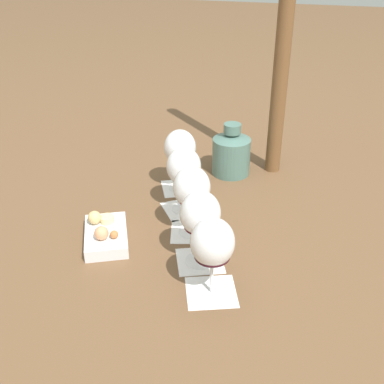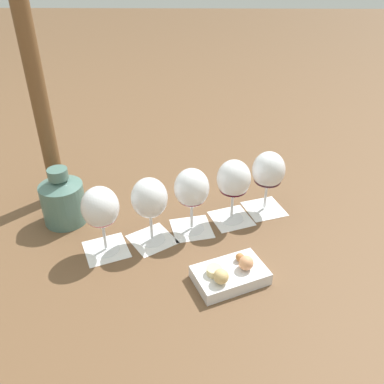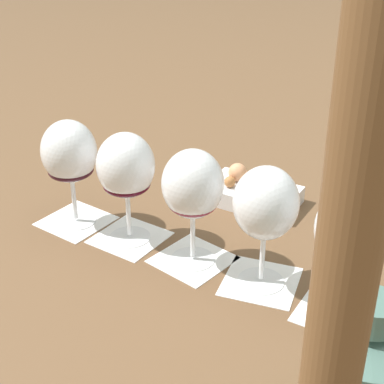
{
  "view_description": "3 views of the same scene",
  "coord_description": "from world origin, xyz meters",
  "px_view_note": "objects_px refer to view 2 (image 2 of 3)",
  "views": [
    {
      "loc": [
        0.99,
        0.26,
        0.7
      ],
      "look_at": [
        0.0,
        0.0,
        0.12
      ],
      "focal_mm": 45.0,
      "sensor_mm": 36.0,
      "label": 1
    },
    {
      "loc": [
        0.01,
        -0.89,
        0.68
      ],
      "look_at": [
        0.0,
        0.0,
        0.12
      ],
      "focal_mm": 38.0,
      "sensor_mm": 36.0,
      "label": 2
    },
    {
      "loc": [
        -0.62,
        0.43,
        0.52
      ],
      "look_at": [
        0.0,
        0.0,
        0.12
      ],
      "focal_mm": 55.0,
      "sensor_mm": 36.0,
      "label": 3
    }
  ],
  "objects_px": {
    "wine_glass_4": "(268,172)",
    "snack_dish": "(230,274)",
    "wine_glass_0": "(101,210)",
    "wine_glass_2": "(193,191)",
    "ceramic_vase": "(63,199)",
    "wine_glass_1": "(150,201)",
    "umbrella_pole": "(29,50)",
    "wine_glass_3": "(234,181)"
  },
  "relations": [
    {
      "from": "wine_glass_4",
      "to": "snack_dish",
      "type": "relative_size",
      "value": 0.95
    },
    {
      "from": "wine_glass_0",
      "to": "wine_glass_2",
      "type": "distance_m",
      "value": 0.24
    },
    {
      "from": "ceramic_vase",
      "to": "snack_dish",
      "type": "distance_m",
      "value": 0.5
    },
    {
      "from": "wine_glass_2",
      "to": "wine_glass_4",
      "type": "xyz_separation_m",
      "value": [
        0.21,
        0.1,
        0.0
      ]
    },
    {
      "from": "wine_glass_1",
      "to": "snack_dish",
      "type": "xyz_separation_m",
      "value": [
        0.2,
        -0.15,
        -0.1
      ]
    },
    {
      "from": "wine_glass_2",
      "to": "wine_glass_4",
      "type": "distance_m",
      "value": 0.23
    },
    {
      "from": "ceramic_vase",
      "to": "umbrella_pole",
      "type": "height_order",
      "value": "umbrella_pole"
    },
    {
      "from": "wine_glass_0",
      "to": "umbrella_pole",
      "type": "distance_m",
      "value": 0.45
    },
    {
      "from": "wine_glass_0",
      "to": "umbrella_pole",
      "type": "xyz_separation_m",
      "value": [
        -0.19,
        0.25,
        0.31
      ]
    },
    {
      "from": "snack_dish",
      "to": "wine_glass_4",
      "type": "bearing_deg",
      "value": 67.94
    },
    {
      "from": "wine_glass_1",
      "to": "umbrella_pole",
      "type": "height_order",
      "value": "umbrella_pole"
    },
    {
      "from": "wine_glass_4",
      "to": "snack_dish",
      "type": "xyz_separation_m",
      "value": [
        -0.12,
        -0.3,
        -0.1
      ]
    },
    {
      "from": "wine_glass_4",
      "to": "ceramic_vase",
      "type": "xyz_separation_m",
      "value": [
        -0.56,
        -0.06,
        -0.05
      ]
    },
    {
      "from": "wine_glass_3",
      "to": "wine_glass_1",
      "type": "bearing_deg",
      "value": -155.62
    },
    {
      "from": "wine_glass_0",
      "to": "wine_glass_4",
      "type": "bearing_deg",
      "value": 23.85
    },
    {
      "from": "wine_glass_4",
      "to": "ceramic_vase",
      "type": "relative_size",
      "value": 1.11
    },
    {
      "from": "wine_glass_0",
      "to": "wine_glass_3",
      "type": "xyz_separation_m",
      "value": [
        0.33,
        0.14,
        0.0
      ]
    },
    {
      "from": "snack_dish",
      "to": "umbrella_pole",
      "type": "height_order",
      "value": "umbrella_pole"
    },
    {
      "from": "wine_glass_4",
      "to": "wine_glass_1",
      "type": "bearing_deg",
      "value": -154.99
    },
    {
      "from": "ceramic_vase",
      "to": "snack_dish",
      "type": "bearing_deg",
      "value": -27.53
    },
    {
      "from": "wine_glass_2",
      "to": "wine_glass_4",
      "type": "relative_size",
      "value": 1.0
    },
    {
      "from": "wine_glass_0",
      "to": "wine_glass_3",
      "type": "height_order",
      "value": "same"
    },
    {
      "from": "wine_glass_0",
      "to": "wine_glass_1",
      "type": "distance_m",
      "value": 0.12
    },
    {
      "from": "wine_glass_0",
      "to": "ceramic_vase",
      "type": "height_order",
      "value": "wine_glass_0"
    },
    {
      "from": "wine_glass_0",
      "to": "ceramic_vase",
      "type": "relative_size",
      "value": 1.11
    },
    {
      "from": "wine_glass_1",
      "to": "umbrella_pole",
      "type": "relative_size",
      "value": 0.21
    },
    {
      "from": "wine_glass_3",
      "to": "wine_glass_4",
      "type": "height_order",
      "value": "same"
    },
    {
      "from": "wine_glass_4",
      "to": "wine_glass_2",
      "type": "bearing_deg",
      "value": -154.27
    },
    {
      "from": "umbrella_pole",
      "to": "ceramic_vase",
      "type": "bearing_deg",
      "value": -65.0
    },
    {
      "from": "ceramic_vase",
      "to": "umbrella_pole",
      "type": "xyz_separation_m",
      "value": [
        -0.06,
        0.12,
        0.37
      ]
    },
    {
      "from": "wine_glass_4",
      "to": "ceramic_vase",
      "type": "distance_m",
      "value": 0.57
    },
    {
      "from": "wine_glass_0",
      "to": "wine_glass_4",
      "type": "xyz_separation_m",
      "value": [
        0.43,
        0.19,
        0.0
      ]
    },
    {
      "from": "wine_glass_2",
      "to": "ceramic_vase",
      "type": "xyz_separation_m",
      "value": [
        -0.36,
        0.04,
        -0.05
      ]
    },
    {
      "from": "wine_glass_4",
      "to": "ceramic_vase",
      "type": "bearing_deg",
      "value": -173.58
    },
    {
      "from": "wine_glass_4",
      "to": "snack_dish",
      "type": "height_order",
      "value": "wine_glass_4"
    },
    {
      "from": "wine_glass_3",
      "to": "wine_glass_4",
      "type": "distance_m",
      "value": 0.11
    },
    {
      "from": "ceramic_vase",
      "to": "umbrella_pole",
      "type": "relative_size",
      "value": 0.19
    },
    {
      "from": "ceramic_vase",
      "to": "snack_dish",
      "type": "relative_size",
      "value": 0.86
    },
    {
      "from": "snack_dish",
      "to": "wine_glass_3",
      "type": "bearing_deg",
      "value": 85.4
    },
    {
      "from": "wine_glass_0",
      "to": "snack_dish",
      "type": "bearing_deg",
      "value": -18.93
    },
    {
      "from": "wine_glass_2",
      "to": "umbrella_pole",
      "type": "bearing_deg",
      "value": 158.63
    },
    {
      "from": "wine_glass_4",
      "to": "snack_dish",
      "type": "distance_m",
      "value": 0.33
    }
  ]
}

